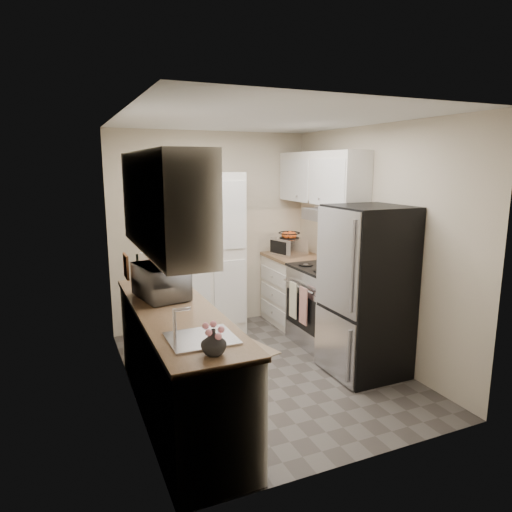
{
  "coord_description": "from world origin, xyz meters",
  "views": [
    {
      "loc": [
        -1.82,
        -3.98,
        2.08
      ],
      "look_at": [
        -0.02,
        0.15,
        1.18
      ],
      "focal_mm": 32.0,
      "sensor_mm": 36.0,
      "label": 1
    }
  ],
  "objects_px": {
    "wine_bottle": "(138,271)",
    "toaster_oven": "(289,247)",
    "refrigerator": "(367,291)",
    "pantry_cabinet": "(204,255)",
    "microwave": "(162,281)",
    "electric_range": "(325,305)"
  },
  "relations": [
    {
      "from": "refrigerator",
      "to": "toaster_oven",
      "type": "height_order",
      "value": "refrigerator"
    },
    {
      "from": "refrigerator",
      "to": "microwave",
      "type": "bearing_deg",
      "value": 169.62
    },
    {
      "from": "refrigerator",
      "to": "toaster_oven",
      "type": "distance_m",
      "value": 1.66
    },
    {
      "from": "pantry_cabinet",
      "to": "refrigerator",
      "type": "relative_size",
      "value": 1.18
    },
    {
      "from": "pantry_cabinet",
      "to": "toaster_oven",
      "type": "height_order",
      "value": "pantry_cabinet"
    },
    {
      "from": "pantry_cabinet",
      "to": "microwave",
      "type": "xyz_separation_m",
      "value": [
        -0.82,
        -1.37,
        0.07
      ]
    },
    {
      "from": "refrigerator",
      "to": "wine_bottle",
      "type": "distance_m",
      "value": 2.27
    },
    {
      "from": "pantry_cabinet",
      "to": "refrigerator",
      "type": "xyz_separation_m",
      "value": [
        1.14,
        -1.73,
        -0.15
      ]
    },
    {
      "from": "electric_range",
      "to": "toaster_oven",
      "type": "distance_m",
      "value": 1.01
    },
    {
      "from": "microwave",
      "to": "wine_bottle",
      "type": "distance_m",
      "value": 0.54
    },
    {
      "from": "pantry_cabinet",
      "to": "refrigerator",
      "type": "bearing_deg",
      "value": -56.54
    },
    {
      "from": "microwave",
      "to": "wine_bottle",
      "type": "bearing_deg",
      "value": 2.16
    },
    {
      "from": "pantry_cabinet",
      "to": "wine_bottle",
      "type": "xyz_separation_m",
      "value": [
        -0.94,
        -0.84,
        0.06
      ]
    },
    {
      "from": "refrigerator",
      "to": "electric_range",
      "type": "bearing_deg",
      "value": 87.52
    },
    {
      "from": "wine_bottle",
      "to": "toaster_oven",
      "type": "distance_m",
      "value": 2.2
    },
    {
      "from": "toaster_oven",
      "to": "microwave",
      "type": "bearing_deg",
      "value": -161.63
    },
    {
      "from": "pantry_cabinet",
      "to": "microwave",
      "type": "bearing_deg",
      "value": -120.98
    },
    {
      "from": "electric_range",
      "to": "toaster_oven",
      "type": "height_order",
      "value": "toaster_oven"
    },
    {
      "from": "electric_range",
      "to": "microwave",
      "type": "height_order",
      "value": "microwave"
    },
    {
      "from": "electric_range",
      "to": "wine_bottle",
      "type": "relative_size",
      "value": 3.98
    },
    {
      "from": "electric_range",
      "to": "microwave",
      "type": "distance_m",
      "value": 2.13
    },
    {
      "from": "electric_range",
      "to": "refrigerator",
      "type": "height_order",
      "value": "refrigerator"
    }
  ]
}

